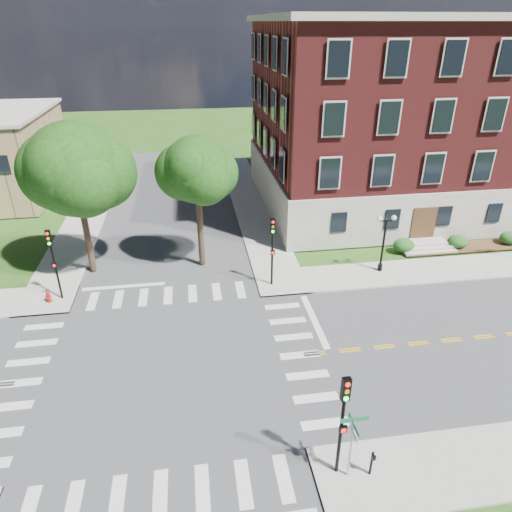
{
  "coord_description": "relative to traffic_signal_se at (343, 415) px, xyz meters",
  "views": [
    {
      "loc": [
        1.93,
        -18.9,
        16.06
      ],
      "look_at": [
        5.66,
        5.82,
        3.2
      ],
      "focal_mm": 32.0,
      "sensor_mm": 36.0,
      "label": 1
    }
  ],
  "objects": [
    {
      "name": "road_ew",
      "position": [
        -6.92,
        7.28,
        -3.18
      ],
      "size": [
        90.0,
        12.0,
        0.01
      ],
      "primitive_type": "cube",
      "color": "#3D3D3F",
      "rests_on": "ground"
    },
    {
      "name": "main_building",
      "position": [
        17.07,
        29.27,
        5.15
      ],
      "size": [
        30.6,
        22.4,
        16.5
      ],
      "color": "#A49C90",
      "rests_on": "ground"
    },
    {
      "name": "ground",
      "position": [
        -6.92,
        7.28,
        -3.19
      ],
      "size": [
        160.0,
        160.0,
        0.0
      ],
      "primitive_type": "plane",
      "color": "#295217",
      "rests_on": "ground"
    },
    {
      "name": "road_ns",
      "position": [
        -6.92,
        7.28,
        -3.18
      ],
      "size": [
        12.0,
        90.0,
        0.01
      ],
      "primitive_type": "cube",
      "color": "#3D3D3F",
      "rests_on": "ground"
    },
    {
      "name": "twin_lamp_west",
      "position": [
        8.11,
        15.47,
        -0.66
      ],
      "size": [
        1.36,
        0.36,
        4.23
      ],
      "color": "black",
      "rests_on": "ground"
    },
    {
      "name": "traffic_signal_nw",
      "position": [
        -13.69,
        15.01,
        0.0
      ],
      "size": [
        0.37,
        0.44,
        4.8
      ],
      "color": "black",
      "rests_on": "ground"
    },
    {
      "name": "fire_hydrant",
      "position": [
        -14.4,
        14.67,
        -2.72
      ],
      "size": [
        0.35,
        0.35,
        0.75
      ],
      "color": "#A10E0C",
      "rests_on": "ground"
    },
    {
      "name": "crosswalk_east",
      "position": [
        0.28,
        7.28,
        -3.19
      ],
      "size": [
        2.2,
        10.2,
        0.02
      ],
      "primitive_type": null,
      "color": "silver",
      "rests_on": "ground"
    },
    {
      "name": "tree_c",
      "position": [
        -12.31,
        18.61,
        4.35
      ],
      "size": [
        6.2,
        6.2,
        10.54
      ],
      "color": "black",
      "rests_on": "ground"
    },
    {
      "name": "sidewalk_ne",
      "position": [
        8.45,
        22.65,
        -3.13
      ],
      "size": [
        34.0,
        34.0,
        0.12
      ],
      "color": "#9E9B93",
      "rests_on": "ground"
    },
    {
      "name": "tree_d",
      "position": [
        -4.48,
        18.44,
        4.03
      ],
      "size": [
        4.57,
        4.57,
        9.42
      ],
      "color": "black",
      "rests_on": "ground"
    },
    {
      "name": "push_button_post",
      "position": [
        1.27,
        -0.34,
        -2.39
      ],
      "size": [
        0.14,
        0.21,
        1.2
      ],
      "color": "black",
      "rests_on": "ground"
    },
    {
      "name": "stop_bar_east",
      "position": [
        1.88,
        10.28,
        -3.19
      ],
      "size": [
        0.4,
        5.5,
        0.0
      ],
      "primitive_type": "cube",
      "color": "silver",
      "rests_on": "ground"
    },
    {
      "name": "street_sign_pole",
      "position": [
        0.38,
        -0.23,
        -0.88
      ],
      "size": [
        1.1,
        1.1,
        3.1
      ],
      "color": "gray",
      "rests_on": "ground"
    },
    {
      "name": "traffic_signal_se",
      "position": [
        0.0,
        0.0,
        0.0
      ],
      "size": [
        0.33,
        0.37,
        4.8
      ],
      "color": "black",
      "rests_on": "ground"
    },
    {
      "name": "shrub_row",
      "position": [
        20.08,
        18.08,
        -3.19
      ],
      "size": [
        18.0,
        2.0,
        1.3
      ],
      "primitive_type": null,
      "color": "#1D4617",
      "rests_on": "ground"
    },
    {
      "name": "traffic_signal_ne",
      "position": [
        0.06,
        14.73,
        0.0
      ],
      "size": [
        0.34,
        0.37,
        4.8
      ],
      "color": "black",
      "rests_on": "ground"
    }
  ]
}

